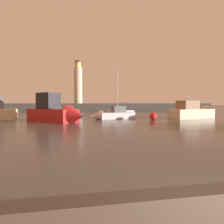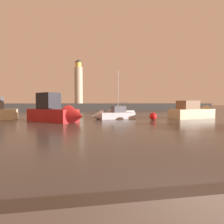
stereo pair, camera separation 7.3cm
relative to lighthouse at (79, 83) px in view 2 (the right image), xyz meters
The scene contains 8 objects.
ground_plane 27.19m from the lighthouse, 82.11° to the right, with size 220.00×220.00×0.00m, color #4C4742.
breakwater 7.90m from the lighthouse, ahead, with size 75.00×6.87×1.93m, color #423F3D.
lighthouse is the anchor object (origin of this frame).
motorboat_0 33.68m from the lighthouse, 92.90° to the right, with size 7.51×7.26×3.65m.
motorboat_1 31.87m from the lighthouse, 80.92° to the right, with size 6.23×3.18×2.03m.
motorboat_3 36.15m from the lighthouse, 61.47° to the right, with size 8.38×4.25×2.79m.
sailboat_moored 23.61m from the lighthouse, 68.80° to the right, with size 4.27×6.34×8.36m.
mooring_buoy 35.11m from the lighthouse, 73.35° to the right, with size 0.91×0.91×0.91m, color red.
Camera 2 is at (-2.33, -2.48, 2.15)m, focal length 28.81 mm.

